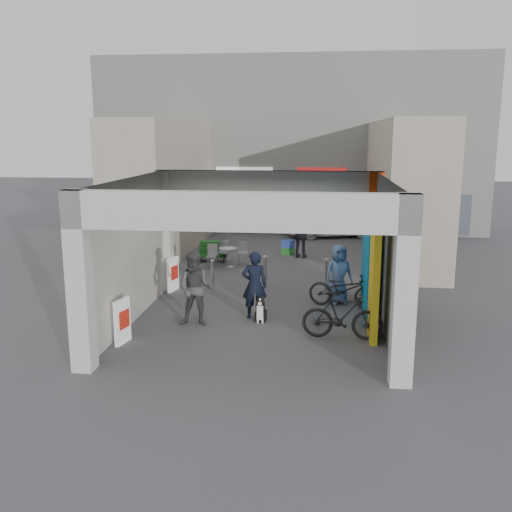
# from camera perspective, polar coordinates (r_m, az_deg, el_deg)

# --- Properties ---
(ground) EXTENTS (90.00, 90.00, 0.00)m
(ground) POSITION_cam_1_polar(r_m,az_deg,el_deg) (14.73, 0.40, -5.68)
(ground) COLOR #4F4F54
(ground) RESTS_ON ground
(arcade_canopy) EXTENTS (6.40, 6.45, 6.40)m
(arcade_canopy) POSITION_cam_1_polar(r_m,az_deg,el_deg) (13.35, 2.34, 2.63)
(arcade_canopy) COLOR beige
(arcade_canopy) RESTS_ON ground
(far_building) EXTENTS (18.00, 4.08, 8.00)m
(far_building) POSITION_cam_1_polar(r_m,az_deg,el_deg) (28.00, 3.50, 10.98)
(far_building) COLOR silver
(far_building) RESTS_ON ground
(plaza_bldg_left) EXTENTS (2.00, 9.00, 5.00)m
(plaza_bldg_left) POSITION_cam_1_polar(r_m,az_deg,el_deg) (22.37, -9.13, 6.78)
(plaza_bldg_left) COLOR #B6AC96
(plaza_bldg_left) RESTS_ON ground
(plaza_bldg_right) EXTENTS (2.00, 9.00, 5.00)m
(plaza_bldg_right) POSITION_cam_1_polar(r_m,az_deg,el_deg) (21.76, 14.51, 6.41)
(plaza_bldg_right) COLOR #B6AC96
(plaza_bldg_right) RESTS_ON ground
(bollard_left) EXTENTS (0.09, 0.09, 0.83)m
(bollard_left) POSITION_cam_1_polar(r_m,az_deg,el_deg) (17.02, -4.38, -1.82)
(bollard_left) COLOR #93959B
(bollard_left) RESTS_ON ground
(bollard_center) EXTENTS (0.09, 0.09, 0.95)m
(bollard_center) POSITION_cam_1_polar(r_m,az_deg,el_deg) (17.01, 0.93, -1.60)
(bollard_center) COLOR #93959B
(bollard_center) RESTS_ON ground
(bollard_right) EXTENTS (0.09, 0.09, 0.89)m
(bollard_right) POSITION_cam_1_polar(r_m,az_deg,el_deg) (16.97, 7.03, -1.82)
(bollard_right) COLOR #93959B
(bollard_right) RESTS_ON ground
(advert_board_near) EXTENTS (0.20, 0.55, 1.00)m
(advert_board_near) POSITION_cam_1_polar(r_m,az_deg,el_deg) (12.82, -13.21, -6.36)
(advert_board_near) COLOR silver
(advert_board_near) RESTS_ON ground
(advert_board_far) EXTENTS (0.22, 0.55, 1.00)m
(advert_board_far) POSITION_cam_1_polar(r_m,az_deg,el_deg) (16.80, -8.29, -1.79)
(advert_board_far) COLOR silver
(advert_board_far) RESTS_ON ground
(cafe_set) EXTENTS (1.33, 1.08, 0.81)m
(cafe_set) POSITION_cam_1_polar(r_m,az_deg,el_deg) (19.96, -2.98, -0.13)
(cafe_set) COLOR #ABABB0
(cafe_set) RESTS_ON ground
(produce_stand) EXTENTS (1.09, 0.59, 0.72)m
(produce_stand) POSITION_cam_1_polar(r_m,az_deg,el_deg) (20.64, -4.39, 0.25)
(produce_stand) COLOR black
(produce_stand) RESTS_ON ground
(crate_stack) EXTENTS (0.51, 0.43, 0.56)m
(crate_stack) POSITION_cam_1_polar(r_m,az_deg,el_deg) (21.78, 3.21, 0.88)
(crate_stack) COLOR #1B601B
(crate_stack) RESTS_ON ground
(border_collie) EXTENTS (0.25, 0.49, 0.67)m
(border_collie) POSITION_cam_1_polar(r_m,az_deg,el_deg) (13.96, 0.46, -5.54)
(border_collie) COLOR black
(border_collie) RESTS_ON ground
(man_with_dog) EXTENTS (0.67, 0.49, 1.70)m
(man_with_dog) POSITION_cam_1_polar(r_m,az_deg,el_deg) (14.09, -0.15, -2.91)
(man_with_dog) COLOR black
(man_with_dog) RESTS_ON ground
(man_back_turned) EXTENTS (0.87, 0.68, 1.79)m
(man_back_turned) POSITION_cam_1_polar(r_m,az_deg,el_deg) (13.64, -6.04, -3.28)
(man_back_turned) COLOR #424245
(man_back_turned) RESTS_ON ground
(man_elderly) EXTENTS (0.93, 0.78, 1.62)m
(man_elderly) POSITION_cam_1_polar(r_m,az_deg,el_deg) (15.51, 8.26, -1.80)
(man_elderly) COLOR #5573A6
(man_elderly) RESTS_ON ground
(man_crates) EXTENTS (1.09, 0.61, 1.76)m
(man_crates) POSITION_cam_1_polar(r_m,az_deg,el_deg) (21.11, 4.57, 2.15)
(man_crates) COLOR black
(man_crates) RESTS_ON ground
(bicycle_front) EXTENTS (1.97, 1.14, 0.98)m
(bicycle_front) POSITION_cam_1_polar(r_m,az_deg,el_deg) (15.22, 8.73, -3.32)
(bicycle_front) COLOR black
(bicycle_front) RESTS_ON ground
(bicycle_rear) EXTENTS (1.83, 0.63, 1.08)m
(bicycle_rear) POSITION_cam_1_polar(r_m,az_deg,el_deg) (12.88, 8.63, -5.92)
(bicycle_rear) COLOR black
(bicycle_rear) RESTS_ON ground
(white_van) EXTENTS (4.20, 2.47, 1.34)m
(white_van) POSITION_cam_1_polar(r_m,az_deg,el_deg) (25.75, 7.44, 3.40)
(white_van) COLOR white
(white_van) RESTS_ON ground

